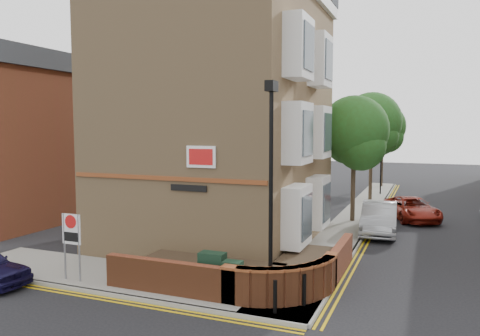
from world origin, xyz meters
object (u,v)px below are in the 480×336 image
at_px(lamppost, 271,190).
at_px(zone_sign, 71,234).
at_px(utility_cabinet_large, 212,272).
at_px(silver_car_near, 379,218).

relative_size(lamppost, zone_sign, 2.86).
xyz_separation_m(utility_cabinet_large, silver_car_near, (3.90, 10.51, 0.03)).
xyz_separation_m(zone_sign, silver_car_near, (8.60, 11.32, -0.89)).
bearing_deg(utility_cabinet_large, zone_sign, -170.31).
bearing_deg(silver_car_near, lamppost, -104.16).
xyz_separation_m(lamppost, utility_cabinet_large, (-1.90, 0.10, -2.62)).
height_order(lamppost, utility_cabinet_large, lamppost).
relative_size(zone_sign, silver_car_near, 0.48).
distance_m(lamppost, zone_sign, 6.85).
height_order(utility_cabinet_large, zone_sign, zone_sign).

